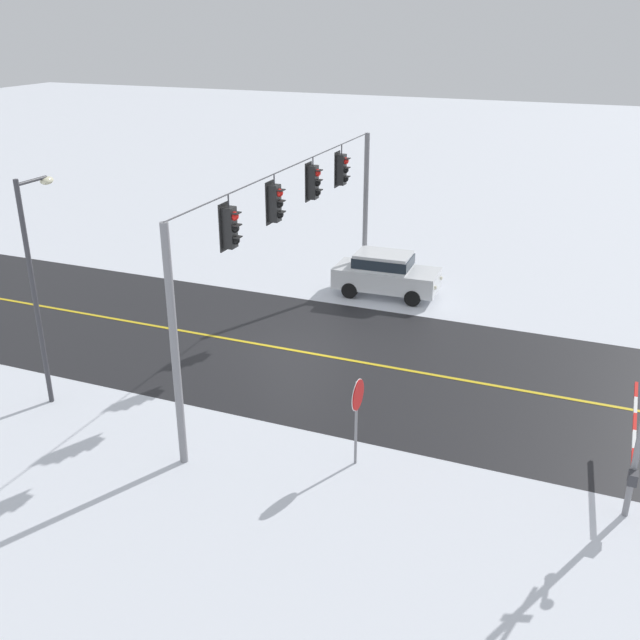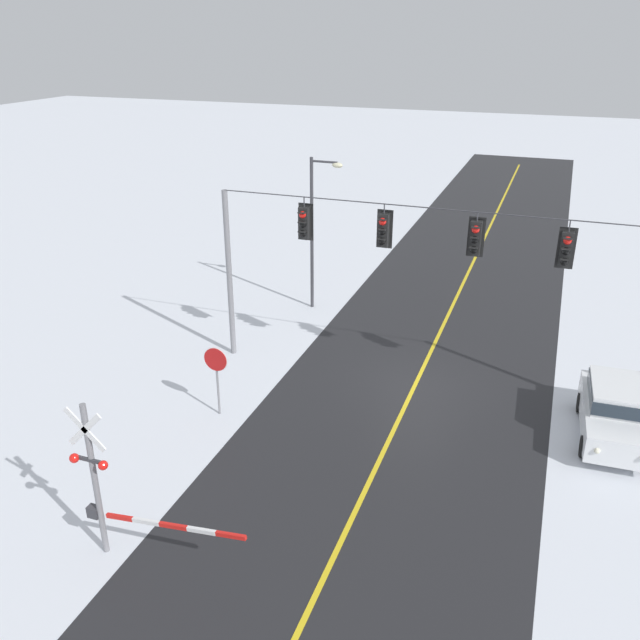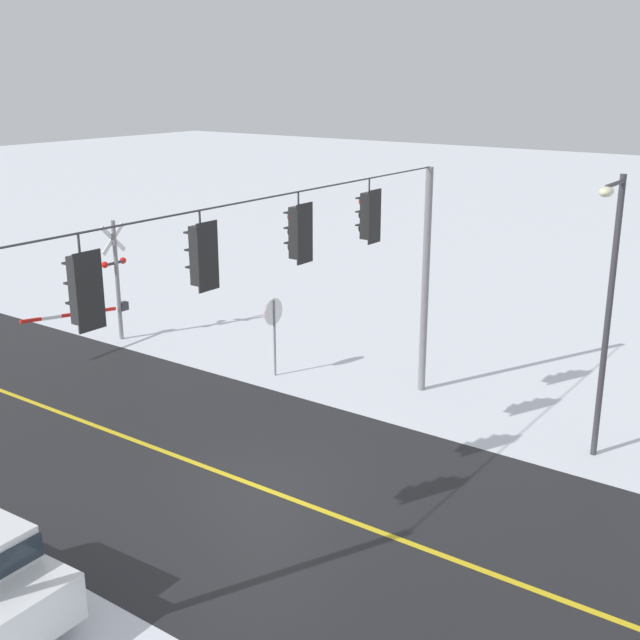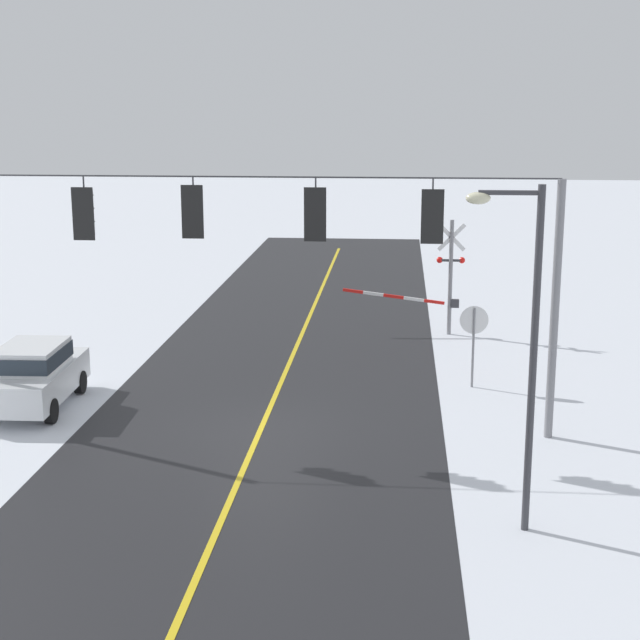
% 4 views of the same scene
% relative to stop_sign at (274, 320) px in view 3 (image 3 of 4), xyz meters
% --- Properties ---
extents(ground_plane, '(160.00, 160.00, 0.00)m').
position_rel_stop_sign_xyz_m(ground_plane, '(5.46, 4.06, -1.71)').
color(ground_plane, silver).
extents(road_asphalt, '(9.00, 80.00, 0.01)m').
position_rel_stop_sign_xyz_m(road_asphalt, '(5.46, 10.06, -1.71)').
color(road_asphalt, black).
rests_on(road_asphalt, ground).
extents(lane_centre_line, '(0.14, 72.00, 0.01)m').
position_rel_stop_sign_xyz_m(lane_centre_line, '(5.46, 10.06, -1.70)').
color(lane_centre_line, gold).
rests_on(lane_centre_line, ground).
extents(signal_span, '(14.20, 0.47, 6.22)m').
position_rel_stop_sign_xyz_m(signal_span, '(5.50, 4.05, 2.71)').
color(signal_span, gray).
rests_on(signal_span, ground).
extents(stop_sign, '(0.80, 0.09, 2.35)m').
position_rel_stop_sign_xyz_m(stop_sign, '(0.00, 0.00, 0.00)').
color(stop_sign, gray).
rests_on(stop_sign, ground).
extents(railroad_crossing, '(4.21, 0.31, 4.00)m').
position_rel_stop_sign_xyz_m(railroad_crossing, '(0.68, -6.32, 0.29)').
color(railroad_crossing, gray).
rests_on(railroad_crossing, ground).
extents(streetlamp_near, '(1.39, 0.28, 6.50)m').
position_rel_stop_sign_xyz_m(streetlamp_near, '(-0.13, 9.30, 2.20)').
color(streetlamp_near, '#38383D').
rests_on(streetlamp_near, ground).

